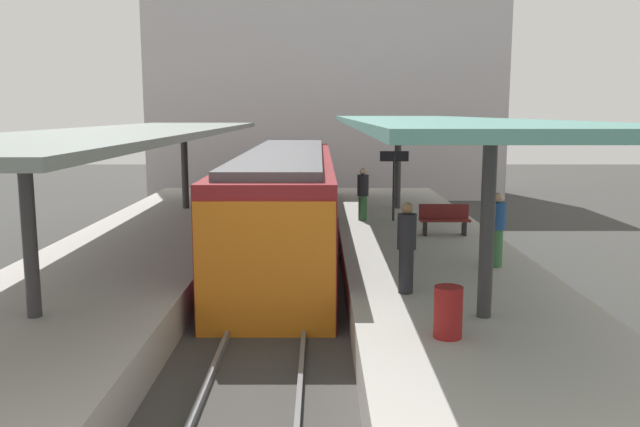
% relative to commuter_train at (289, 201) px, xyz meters
% --- Properties ---
extents(ground_plane, '(80.00, 80.00, 0.00)m').
position_rel_commuter_train_xyz_m(ground_plane, '(0.00, -4.23, -1.73)').
color(ground_plane, '#383835').
extents(platform_left, '(4.40, 28.00, 1.00)m').
position_rel_commuter_train_xyz_m(platform_left, '(-3.80, -4.23, -1.23)').
color(platform_left, '#ADA8A0').
rests_on(platform_left, ground_plane).
extents(platform_right, '(4.40, 28.00, 1.00)m').
position_rel_commuter_train_xyz_m(platform_right, '(3.80, -4.23, -1.23)').
color(platform_right, '#ADA8A0').
rests_on(platform_right, ground_plane).
extents(track_ballast, '(3.20, 28.00, 0.20)m').
position_rel_commuter_train_xyz_m(track_ballast, '(0.00, -4.23, -1.63)').
color(track_ballast, '#423F3D').
rests_on(track_ballast, ground_plane).
extents(rail_near_side, '(0.08, 28.00, 0.14)m').
position_rel_commuter_train_xyz_m(rail_near_side, '(-0.72, -4.23, -1.46)').
color(rail_near_side, slate).
rests_on(rail_near_side, track_ballast).
extents(rail_far_side, '(0.08, 28.00, 0.14)m').
position_rel_commuter_train_xyz_m(rail_far_side, '(0.72, -4.23, -1.46)').
color(rail_far_side, slate).
rests_on(rail_far_side, track_ballast).
extents(commuter_train, '(2.78, 15.87, 3.10)m').
position_rel_commuter_train_xyz_m(commuter_train, '(0.00, 0.00, 0.00)').
color(commuter_train, maroon).
rests_on(commuter_train, track_ballast).
extents(canopy_left, '(4.18, 21.00, 2.98)m').
position_rel_commuter_train_xyz_m(canopy_left, '(-3.80, -2.83, 2.14)').
color(canopy_left, '#333335').
rests_on(canopy_left, platform_left).
extents(canopy_right, '(4.18, 21.00, 3.26)m').
position_rel_commuter_train_xyz_m(canopy_right, '(3.80, -2.83, 2.41)').
color(canopy_right, '#333335').
rests_on(canopy_right, platform_right).
extents(platform_bench, '(1.40, 0.41, 0.86)m').
position_rel_commuter_train_xyz_m(platform_bench, '(4.52, -1.69, -0.26)').
color(platform_bench, black).
rests_on(platform_bench, platform_right).
extents(platform_sign, '(0.90, 0.08, 2.21)m').
position_rel_commuter_train_xyz_m(platform_sign, '(3.36, 0.73, 0.90)').
color(platform_sign, '#262628').
rests_on(platform_sign, platform_right).
extents(litter_bin, '(0.44, 0.44, 0.80)m').
position_rel_commuter_train_xyz_m(litter_bin, '(2.99, -10.15, -0.33)').
color(litter_bin, maroon).
rests_on(litter_bin, platform_right).
extents(passenger_near_bench, '(0.36, 0.36, 1.75)m').
position_rel_commuter_train_xyz_m(passenger_near_bench, '(2.67, -7.66, 0.18)').
color(passenger_near_bench, '#232328').
rests_on(passenger_near_bench, platform_right).
extents(passenger_mid_platform, '(0.36, 0.36, 1.67)m').
position_rel_commuter_train_xyz_m(passenger_mid_platform, '(4.95, -5.53, 0.14)').
color(passenger_mid_platform, '#386B3D').
rests_on(passenger_mid_platform, platform_right).
extents(passenger_far_end, '(0.36, 0.36, 1.68)m').
position_rel_commuter_train_xyz_m(passenger_far_end, '(2.39, 0.81, 0.14)').
color(passenger_far_end, '#386B3D').
rests_on(passenger_far_end, platform_right).
extents(station_building_backdrop, '(18.00, 6.00, 11.00)m').
position_rel_commuter_train_xyz_m(station_building_backdrop, '(1.33, 15.77, 3.77)').
color(station_building_backdrop, '#B7B2B7').
rests_on(station_building_backdrop, ground_plane).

